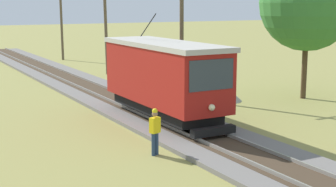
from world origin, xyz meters
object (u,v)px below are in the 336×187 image
object	(u,v)px
second_worker	(188,90)
utility_pole_far	(106,21)
utility_pole_distant	(61,21)
tree_left_near	(308,3)
track_worker	(155,129)
red_tram	(164,76)
gravel_pile	(222,92)
utility_pole_mid	(182,25)

from	to	relation	value
second_worker	utility_pole_far	bearing A→B (deg)	-155.34
utility_pole_distant	tree_left_near	size ratio (longest dim) A/B	0.89
track_worker	second_worker	bearing A→B (deg)	123.46
track_worker	utility_pole_far	bearing A→B (deg)	145.63
utility_pole_far	tree_left_near	world-z (taller)	tree_left_near
utility_pole_far	tree_left_near	xyz separation A→B (m)	(6.38, -15.29, 1.41)
utility_pole_far	tree_left_near	distance (m)	16.62
red_tram	gravel_pile	xyz separation A→B (m)	(5.45, 2.99, -1.68)
tree_left_near	red_tram	bearing A→B (deg)	-172.86
red_tram	track_worker	xyz separation A→B (m)	(-2.81, -4.48, -1.21)
gravel_pile	tree_left_near	bearing A→B (deg)	-20.21
gravel_pile	second_worker	xyz separation A→B (m)	(-2.85, -0.90, 0.47)
red_tram	utility_pole_distant	world-z (taller)	utility_pole_distant
red_tram	utility_pole_mid	distance (m)	6.42
red_tram	gravel_pile	world-z (taller)	red_tram
utility_pole_mid	gravel_pile	bearing A→B (deg)	-46.17
utility_pole_distant	track_worker	xyz separation A→B (m)	(-6.56, -32.71, -2.84)
red_tram	second_worker	world-z (taller)	red_tram
utility_pole_mid	red_tram	bearing A→B (deg)	-128.24
track_worker	second_worker	world-z (taller)	same
second_worker	tree_left_near	bearing A→B (deg)	112.99
red_tram	second_worker	distance (m)	3.55
utility_pole_mid	second_worker	xyz separation A→B (m)	(-1.15, -2.67, -3.32)
second_worker	tree_left_near	size ratio (longest dim) A/B	0.21
track_worker	second_worker	xyz separation A→B (m)	(5.41, 6.57, 0.00)
utility_pole_mid	utility_pole_distant	world-z (taller)	utility_pole_mid
gravel_pile	second_worker	bearing A→B (deg)	-162.40
utility_pole_distant	track_worker	world-z (taller)	utility_pole_distant
gravel_pile	red_tram	bearing A→B (deg)	-151.22
utility_pole_distant	gravel_pile	world-z (taller)	utility_pole_distant
utility_pole_far	second_worker	world-z (taller)	utility_pole_far
red_tram	utility_pole_far	bearing A→B (deg)	77.23
utility_pole_mid	second_worker	size ratio (longest dim) A/B	4.72
utility_pole_distant	gravel_pile	size ratio (longest dim) A/B	3.20
utility_pole_distant	second_worker	distance (m)	26.32
utility_pole_distant	gravel_pile	xyz separation A→B (m)	(1.70, -25.24, -3.30)
utility_pole_distant	red_tram	bearing A→B (deg)	-97.57
track_worker	tree_left_near	xyz separation A→B (m)	(12.94, 5.75, 4.61)
gravel_pile	tree_left_near	distance (m)	7.12
track_worker	gravel_pile	bearing A→B (deg)	115.08
utility_pole_far	second_worker	size ratio (longest dim) A/B	4.59
utility_pole_far	gravel_pile	bearing A→B (deg)	-82.87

